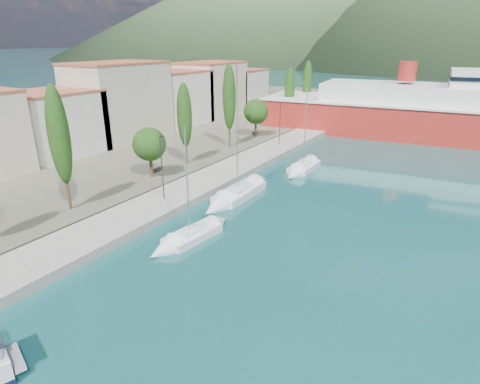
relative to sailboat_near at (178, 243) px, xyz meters
The scene contains 10 objects.
ground 110.85m from the sailboat_near, 88.59° to the left, with size 1400.00×1400.00×0.00m, color #164C4D.
quay 17.95m from the sailboat_near, 110.44° to the left, with size 5.00×88.00×0.80m, color gray.
land_strip 51.76m from the sailboat_near, 148.79° to the left, with size 70.00×148.00×0.70m, color #565644.
town_buildings 40.66m from the sailboat_near, 136.55° to the left, with size 9.20×69.20×11.30m.
tree_row 26.06m from the sailboat_near, 118.09° to the left, with size 3.78×63.50×11.31m.
lamp_posts 9.64m from the sailboat_near, 135.04° to the left, with size 0.15×47.82×6.06m.
sailboat_near is the anchor object (origin of this frame).
sailboat_mid 9.42m from the sailboat_near, 98.95° to the left, with size 2.76×9.73×13.92m.
sailboat_far 21.58m from the sailboat_near, 88.34° to the left, with size 2.53×7.39×10.79m.
ferry 53.54m from the sailboat_near, 73.44° to the left, with size 63.84×20.45×12.46m.
Camera 1 is at (15.89, -11.79, 15.06)m, focal length 30.00 mm.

